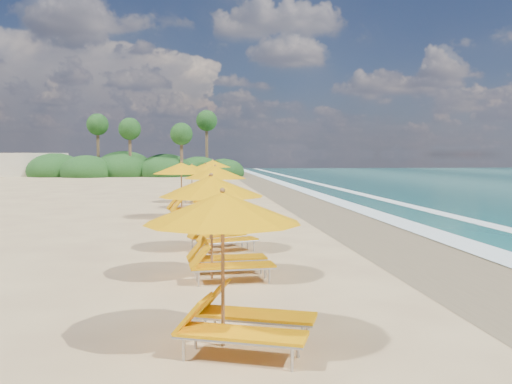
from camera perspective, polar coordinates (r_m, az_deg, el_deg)
The scene contains 13 objects.
ground at distance 20.44m, azimuth 0.00°, elevation -3.36°, with size 160.00×160.00×0.00m, color #D5B87D.
wet_sand at distance 21.24m, azimuth 10.80°, elevation -3.13°, with size 4.00×160.00×0.01m, color #897651.
surf_foam at distance 22.18m, azimuth 17.50°, elevation -2.89°, with size 4.00×160.00×0.01m.
station_0 at distance 7.29m, azimuth -2.28°, elevation -7.07°, with size 2.79×2.74×2.17m.
station_1 at distance 11.33m, azimuth -3.87°, elevation -2.93°, with size 2.53×2.37×2.24m.
station_2 at distance 14.70m, azimuth -4.31°, elevation -1.65°, with size 2.66×2.60×2.09m.
station_3 at distance 19.12m, azimuth -3.82°, elevation -0.05°, with size 2.68×2.55×2.27m.
station_4 at distance 22.14m, azimuth -7.45°, elevation 0.60°, with size 2.86×2.74×2.35m.
station_5 at distance 26.09m, azimuth -4.97°, elevation 0.98°, with size 2.73×2.62×2.23m.
station_6 at distance 29.38m, azimuth -6.52°, elevation 1.20°, with size 2.78×2.76×2.13m.
station_7 at distance 33.79m, azimuth -4.29°, elevation 1.76°, with size 2.85×2.74×2.33m.
treeline at distance 66.14m, azimuth -12.97°, elevation 2.49°, with size 25.80×8.80×9.74m.
beach_building at distance 70.98m, azimuth -22.47°, elevation 2.71°, with size 7.00×5.00×2.80m, color beige.
Camera 1 is at (-2.21, -20.15, 2.62)m, focal length 37.71 mm.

